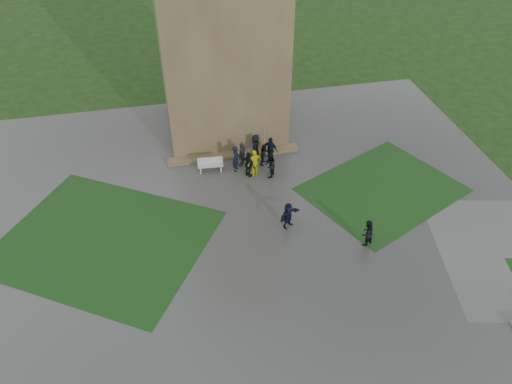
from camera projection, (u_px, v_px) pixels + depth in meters
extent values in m
plane|color=black|center=(269.00, 269.00, 26.15)|extent=(120.00, 120.00, 0.00)
cube|color=#373735|center=(261.00, 243.00, 27.67)|extent=(34.00, 34.00, 0.02)
cube|color=black|center=(104.00, 240.00, 27.80)|extent=(14.10, 13.46, 0.01)
cube|color=black|center=(382.00, 189.00, 31.33)|extent=(11.12, 10.15, 0.01)
cube|color=brown|center=(218.00, 2.00, 31.93)|extent=(8.00, 8.00, 18.00)
cube|color=brown|center=(234.00, 155.00, 34.14)|extent=(9.00, 0.80, 0.22)
cube|color=#B8B8B3|center=(210.00, 165.00, 32.53)|extent=(1.68, 0.61, 0.07)
cube|color=#B8B8B3|center=(201.00, 169.00, 32.62)|extent=(0.12, 0.45, 0.46)
cube|color=#B8B8B3|center=(221.00, 168.00, 32.76)|extent=(0.12, 0.45, 0.46)
cube|color=#B8B8B3|center=(210.00, 160.00, 32.56)|extent=(1.65, 0.17, 0.44)
imported|color=black|center=(265.00, 154.00, 33.08)|extent=(0.75, 0.83, 1.49)
imported|color=black|center=(270.00, 150.00, 33.15)|extent=(1.23, 1.19, 1.87)
imported|color=black|center=(255.00, 146.00, 33.60)|extent=(0.79, 0.97, 1.72)
imported|color=#3A3A3F|center=(242.00, 154.00, 32.84)|extent=(1.00, 1.19, 1.76)
imported|color=black|center=(236.00, 159.00, 32.37)|extent=(0.64, 0.78, 1.84)
imported|color=black|center=(249.00, 165.00, 31.87)|extent=(1.08, 1.22, 1.81)
imported|color=#EFF00E|center=(255.00, 163.00, 31.96)|extent=(1.28, 1.07, 1.89)
imported|color=black|center=(270.00, 165.00, 31.86)|extent=(0.84, 0.99, 1.76)
imported|color=#DB5A93|center=(265.00, 136.00, 32.18)|extent=(1.03, 1.03, 0.94)
imported|color=#723AA1|center=(248.00, 150.00, 31.15)|extent=(0.99, 0.99, 0.91)
imported|color=black|center=(288.00, 215.00, 28.20)|extent=(1.58, 1.28, 1.64)
imported|color=black|center=(367.00, 233.00, 27.07)|extent=(0.92, 0.77, 1.65)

